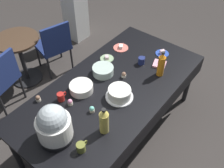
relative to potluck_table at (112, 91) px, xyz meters
The scene contains 22 objects.
ground 0.69m from the potluck_table, ahead, with size 9.00×9.00×0.00m, color #383330.
potluck_table is the anchor object (origin of this frame).
frosted_layer_cake 0.20m from the potluck_table, 113.72° to the right, with size 0.28×0.28×0.12m.
slow_cooker 0.82m from the potluck_table, behind, with size 0.31×0.31×0.38m.
glass_salad_bowl 0.26m from the potluck_table, 62.62° to the left, with size 0.24×0.24×0.09m, color #B2C6BC.
ceramic_snack_bowl 0.34m from the potluck_table, 136.95° to the left, with size 0.24×0.24×0.08m, color silver.
dessert_plate_coral 0.71m from the potluck_table, 29.37° to the left, with size 0.19×0.19×0.04m.
dessert_plate_sage 0.49m from the potluck_table, 45.54° to the left, with size 0.16×0.16×0.04m.
dessert_plate_cobalt 0.85m from the potluck_table, ahead, with size 0.16×0.16×0.05m.
cupcake_rose 0.39m from the potluck_table, behind, with size 0.05×0.05×0.07m.
cupcake_lemon 0.48m from the potluck_table, 158.35° to the left, with size 0.05×0.05×0.07m.
cupcake_cocoa 0.23m from the potluck_table, ahead, with size 0.05×0.05×0.07m.
cupcake_mint 0.77m from the potluck_table, 142.71° to the left, with size 0.05×0.05×0.07m.
soda_bottle_ginger_ale 0.59m from the potluck_table, 148.79° to the right, with size 0.09×0.09×0.29m.
soda_bottle_orange_juice 0.61m from the potluck_table, 30.25° to the right, with size 0.08×0.08×0.31m.
coffee_mug_navy 0.54m from the potluck_table, ahead, with size 0.12×0.08×0.08m.
coffee_mug_olive 0.80m from the potluck_table, 160.62° to the right, with size 0.12×0.08×0.08m.
coffee_mug_red 0.55m from the potluck_table, 147.39° to the left, with size 0.11×0.07×0.09m.
paper_napkin_stack 0.66m from the potluck_table, 17.78° to the right, with size 0.14×0.14×0.02m, color pink.
maroon_chair_right 1.44m from the potluck_table, 74.51° to the left, with size 0.54×0.54×0.85m.
round_cafe_table 1.61m from the potluck_table, 91.80° to the left, with size 0.60×0.60×0.72m.
water_cooler 2.18m from the potluck_table, 55.16° to the left, with size 0.32×0.32×1.24m.
Camera 1 is at (-1.50, -1.19, 2.66)m, focal length 41.16 mm.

